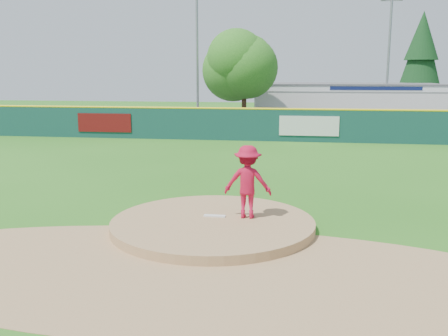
# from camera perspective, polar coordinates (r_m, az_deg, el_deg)

# --- Properties ---
(ground) EXTENTS (120.00, 120.00, 0.00)m
(ground) POSITION_cam_1_polar(r_m,az_deg,el_deg) (13.64, -1.29, -6.93)
(ground) COLOR #286B19
(ground) RESTS_ON ground
(pitchers_mound) EXTENTS (5.50, 5.50, 0.50)m
(pitchers_mound) POSITION_cam_1_polar(r_m,az_deg,el_deg) (13.64, -1.29, -6.93)
(pitchers_mound) COLOR #9E774C
(pitchers_mound) RESTS_ON ground
(pitching_rubber) EXTENTS (0.60, 0.15, 0.04)m
(pitching_rubber) POSITION_cam_1_polar(r_m,az_deg,el_deg) (13.84, -1.07, -5.50)
(pitching_rubber) COLOR white
(pitching_rubber) RESTS_ON pitchers_mound
(infield_dirt_arc) EXTENTS (15.40, 15.40, 0.01)m
(infield_dirt_arc) POSITION_cam_1_polar(r_m,az_deg,el_deg) (10.87, -4.09, -11.65)
(infield_dirt_arc) COLOR #9E774C
(infield_dirt_arc) RESTS_ON ground
(parking_lot) EXTENTS (44.00, 16.00, 0.02)m
(parking_lot) POSITION_cam_1_polar(r_m,az_deg,el_deg) (40.07, 5.46, 4.79)
(parking_lot) COLOR #38383A
(parking_lot) RESTS_ON ground
(pitcher) EXTENTS (1.30, 0.76, 2.00)m
(pitcher) POSITION_cam_1_polar(r_m,az_deg,el_deg) (13.56, 2.73, -1.59)
(pitcher) COLOR #B10F30
(pitcher) RESTS_ON pitchers_mound
(van) EXTENTS (6.12, 3.81, 1.58)m
(van) POSITION_cam_1_polar(r_m,az_deg,el_deg) (33.74, 1.47, 5.08)
(van) COLOR silver
(van) RESTS_ON parking_lot
(pool_building_grp) EXTENTS (15.20, 8.20, 3.31)m
(pool_building_grp) POSITION_cam_1_polar(r_m,az_deg,el_deg) (45.01, 13.59, 7.30)
(pool_building_grp) COLOR silver
(pool_building_grp) RESTS_ON ground
(fence_banners) EXTENTS (16.69, 0.04, 1.20)m
(fence_banners) POSITION_cam_1_polar(r_m,az_deg,el_deg) (31.46, -2.36, 5.01)
(fence_banners) COLOR #610D0E
(fence_banners) RESTS_ON ground
(playground_slide) EXTENTS (0.92, 2.60, 1.43)m
(playground_slide) POSITION_cam_1_polar(r_m,az_deg,el_deg) (40.50, -17.39, 5.43)
(playground_slide) COLOR blue
(playground_slide) RESTS_ON ground
(outfield_fence) EXTENTS (40.00, 0.14, 2.07)m
(outfield_fence) POSITION_cam_1_polar(r_m,az_deg,el_deg) (31.03, 4.51, 5.08)
(outfield_fence) COLOR #123D38
(outfield_fence) RESTS_ON ground
(deciduous_tree) EXTENTS (5.60, 5.60, 7.36)m
(deciduous_tree) POSITION_cam_1_polar(r_m,az_deg,el_deg) (38.03, 2.33, 11.37)
(deciduous_tree) COLOR #382314
(deciduous_tree) RESTS_ON ground
(conifer_tree) EXTENTS (4.40, 4.40, 9.50)m
(conifer_tree) POSITION_cam_1_polar(r_m,az_deg,el_deg) (49.98, 21.60, 11.63)
(conifer_tree) COLOR #382314
(conifer_tree) RESTS_ON ground
(light_pole_left) EXTENTS (1.75, 0.25, 11.00)m
(light_pole_left) POSITION_cam_1_polar(r_m,az_deg,el_deg) (40.69, -3.09, 13.43)
(light_pole_left) COLOR gray
(light_pole_left) RESTS_ON ground
(light_pole_right) EXTENTS (1.75, 0.25, 10.00)m
(light_pole_right) POSITION_cam_1_polar(r_m,az_deg,el_deg) (42.35, 18.30, 12.12)
(light_pole_right) COLOR gray
(light_pole_right) RESTS_ON ground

